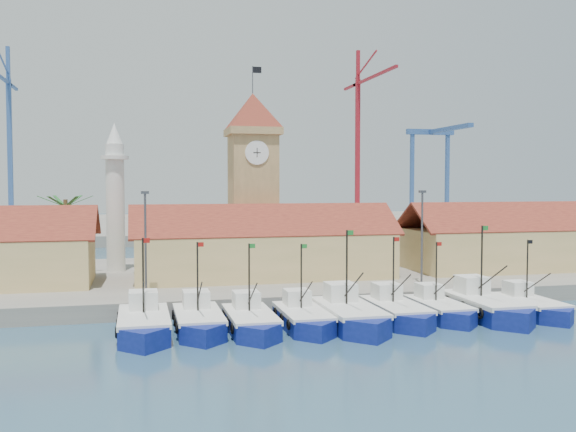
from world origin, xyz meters
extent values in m
plane|color=navy|center=(0.00, 0.00, 0.00)|extent=(400.00, 400.00, 0.00)
cube|color=gray|center=(0.00, 24.00, 0.75)|extent=(140.00, 32.00, 1.50)
cube|color=gray|center=(0.00, 110.00, 1.00)|extent=(240.00, 80.00, 2.00)
cube|color=navy|center=(-12.30, 2.99, 0.51)|extent=(3.59, 8.11, 1.84)
cube|color=navy|center=(-12.30, -1.06, 0.51)|extent=(3.59, 3.59, 1.84)
cube|color=silver|center=(-12.30, 2.99, 1.43)|extent=(3.66, 8.34, 0.36)
cube|color=silver|center=(-12.30, 5.02, 2.25)|extent=(2.15, 2.25, 1.43)
cylinder|color=black|center=(-12.30, 3.51, 4.30)|extent=(0.14, 0.14, 5.74)
cube|color=#A5140F|center=(-12.04, 3.51, 6.97)|extent=(0.51, 0.02, 0.36)
cube|color=navy|center=(-8.26, 3.33, 0.48)|extent=(3.37, 7.64, 1.74)
cube|color=navy|center=(-8.26, -0.49, 0.48)|extent=(3.37, 3.37, 1.74)
cube|color=silver|center=(-8.26, 3.33, 1.35)|extent=(3.44, 7.85, 0.34)
cube|color=silver|center=(-8.26, 5.24, 2.12)|extent=(2.02, 2.12, 1.35)
cylinder|color=black|center=(-8.26, 3.81, 4.05)|extent=(0.13, 0.13, 5.40)
cube|color=#A5140F|center=(-8.02, 3.81, 6.56)|extent=(0.48, 0.02, 0.34)
cube|color=navy|center=(-4.45, 2.41, 0.47)|extent=(3.32, 7.51, 1.71)
cube|color=navy|center=(-4.45, -1.35, 0.47)|extent=(3.32, 3.32, 1.71)
cube|color=silver|center=(-4.45, 2.41, 1.33)|extent=(3.39, 7.72, 0.33)
cube|color=silver|center=(-4.45, 4.28, 2.09)|extent=(1.99, 2.09, 1.33)
cylinder|color=black|center=(-4.45, 2.88, 3.98)|extent=(0.13, 0.13, 5.31)
cube|color=#197226|center=(-4.21, 2.88, 6.45)|extent=(0.47, 0.02, 0.33)
cube|color=navy|center=(-0.28, 2.70, 0.46)|extent=(3.25, 7.34, 1.67)
cube|color=navy|center=(-0.28, -0.97, 0.46)|extent=(3.25, 3.25, 1.67)
cube|color=silver|center=(-0.28, 2.70, 1.30)|extent=(3.31, 7.55, 0.32)
cube|color=silver|center=(-0.28, 4.54, 2.04)|extent=(1.95, 2.04, 1.30)
cylinder|color=black|center=(-0.28, 3.17, 3.89)|extent=(0.13, 0.13, 5.19)
cube|color=#197226|center=(-0.05, 3.17, 6.31)|extent=(0.46, 0.02, 0.32)
cube|color=navy|center=(3.32, 2.27, 0.54)|extent=(3.77, 8.53, 1.94)
cube|color=navy|center=(3.32, -2.00, 0.54)|extent=(3.77, 3.77, 1.94)
cube|color=silver|center=(3.32, 2.27, 1.51)|extent=(3.84, 8.77, 0.38)
cube|color=silver|center=(3.32, 4.40, 2.37)|extent=(2.26, 2.37, 1.51)
cylinder|color=black|center=(3.32, 2.81, 4.52)|extent=(0.15, 0.15, 6.03)
cube|color=#197226|center=(3.59, 2.81, 7.32)|extent=(0.54, 0.02, 0.38)
cube|color=navy|center=(7.59, 3.14, 0.49)|extent=(3.42, 7.74, 1.76)
cube|color=navy|center=(7.59, -0.74, 0.49)|extent=(3.42, 3.42, 1.76)
cube|color=silver|center=(7.59, 3.14, 1.37)|extent=(3.49, 7.96, 0.34)
cube|color=silver|center=(7.59, 5.07, 2.15)|extent=(2.05, 2.15, 1.37)
cylinder|color=black|center=(7.59, 3.62, 4.11)|extent=(0.14, 0.14, 5.47)
cube|color=#A5140F|center=(7.84, 3.62, 6.65)|extent=(0.49, 0.02, 0.34)
cube|color=navy|center=(11.58, 3.55, 0.45)|extent=(3.16, 7.15, 1.63)
cube|color=navy|center=(11.58, -0.03, 0.45)|extent=(3.16, 3.16, 1.63)
cube|color=silver|center=(11.58, 3.55, 1.26)|extent=(3.22, 7.35, 0.32)
cube|color=silver|center=(11.58, 5.34, 1.99)|extent=(1.90, 1.99, 1.26)
cylinder|color=black|center=(11.58, 4.00, 3.79)|extent=(0.13, 0.13, 5.06)
cube|color=#A5140F|center=(11.81, 4.00, 6.14)|extent=(0.45, 0.02, 0.32)
cube|color=navy|center=(15.47, 2.95, 0.55)|extent=(3.83, 8.67, 1.97)
cube|color=navy|center=(15.47, -1.38, 0.55)|extent=(3.83, 3.83, 1.97)
cube|color=silver|center=(15.47, 2.95, 1.53)|extent=(3.91, 8.91, 0.38)
cube|color=silver|center=(15.47, 5.12, 2.41)|extent=(2.30, 2.41, 1.53)
cylinder|color=black|center=(15.47, 3.50, 4.60)|extent=(0.15, 0.15, 6.13)
cube|color=#197226|center=(15.74, 3.50, 7.44)|extent=(0.55, 0.02, 0.38)
cube|color=navy|center=(19.65, 2.82, 0.46)|extent=(3.20, 7.24, 1.64)
cube|color=navy|center=(19.65, -0.80, 0.46)|extent=(3.20, 3.20, 1.64)
cube|color=silver|center=(19.65, 2.82, 1.28)|extent=(3.26, 7.44, 0.32)
cube|color=silver|center=(19.65, 4.63, 2.01)|extent=(1.92, 2.01, 1.28)
cylinder|color=black|center=(19.65, 3.28, 3.84)|extent=(0.13, 0.13, 5.12)
cube|color=black|center=(19.88, 3.28, 6.21)|extent=(0.46, 0.02, 0.32)
cube|color=#DFBB7A|center=(0.00, 20.00, 3.75)|extent=(26.00, 10.00, 4.50)
cube|color=#993D27|center=(0.00, 17.50, 7.50)|extent=(27.04, 5.13, 3.21)
cube|color=#993D27|center=(0.00, 22.50, 7.50)|extent=(27.04, 5.13, 3.21)
cube|color=#DFBB7A|center=(32.00, 20.00, 3.75)|extent=(30.00, 10.00, 4.50)
cube|color=#993D27|center=(32.00, 17.50, 7.50)|extent=(31.20, 5.13, 3.21)
cube|color=#993D27|center=(32.00, 22.50, 7.50)|extent=(31.20, 5.13, 3.21)
cube|color=tan|center=(0.00, 26.00, 9.00)|extent=(5.00, 5.00, 15.00)
cube|color=tan|center=(0.00, 26.00, 16.90)|extent=(5.80, 5.80, 0.80)
pyramid|color=#993D27|center=(0.00, 26.00, 19.20)|extent=(5.80, 5.80, 4.00)
cylinder|color=white|center=(0.00, 23.45, 14.50)|extent=(2.60, 0.15, 2.60)
cube|color=black|center=(0.00, 23.37, 14.50)|extent=(0.08, 0.02, 1.00)
cube|color=black|center=(0.00, 23.37, 14.50)|extent=(0.80, 0.02, 0.08)
cylinder|color=#3F3F44|center=(0.00, 26.00, 22.70)|extent=(0.10, 0.10, 3.00)
cube|color=black|center=(0.50, 26.00, 23.80)|extent=(1.00, 0.03, 0.70)
cylinder|color=silver|center=(-15.00, 28.00, 8.50)|extent=(2.00, 2.00, 14.00)
cylinder|color=silver|center=(-15.00, 28.00, 14.00)|extent=(3.00, 3.00, 0.40)
cone|color=silver|center=(-15.00, 28.00, 16.60)|extent=(1.80, 1.80, 2.40)
cylinder|color=brown|center=(-20.00, 26.00, 5.50)|extent=(0.44, 0.44, 8.00)
cube|color=#226327|center=(-18.60, 26.00, 9.30)|extent=(2.80, 0.35, 1.18)
cube|color=#226327|center=(-19.30, 27.21, 9.30)|extent=(1.71, 2.60, 1.18)
cube|color=#226327|center=(-20.70, 27.21, 9.30)|extent=(1.71, 2.60, 1.18)
cube|color=#226327|center=(-21.40, 26.00, 9.30)|extent=(2.80, 0.35, 1.18)
cube|color=#226327|center=(-20.70, 24.79, 9.30)|extent=(1.71, 2.60, 1.18)
cube|color=#226327|center=(-19.30, 24.79, 9.30)|extent=(1.71, 2.60, 1.18)
cylinder|color=#3F3F44|center=(-12.00, 12.00, 6.00)|extent=(0.20, 0.20, 9.00)
cube|color=#3F3F44|center=(-12.00, 12.00, 10.40)|extent=(0.70, 0.25, 0.25)
cylinder|color=#3F3F44|center=(14.00, 12.00, 6.00)|extent=(0.20, 0.20, 9.00)
cube|color=#3F3F44|center=(14.00, 12.00, 10.40)|extent=(0.70, 0.25, 0.25)
cube|color=#325799|center=(-39.96, 108.00, 18.12)|extent=(1.00, 1.00, 32.23)
cube|color=#325799|center=(-39.96, 113.00, 33.23)|extent=(0.60, 10.00, 0.60)
cube|color=#325799|center=(-39.96, 108.00, 37.73)|extent=(0.80, 0.80, 7.00)
cube|color=maroon|center=(40.27, 105.00, 19.26)|extent=(1.00, 1.00, 34.52)
cube|color=maroon|center=(40.27, 94.27, 35.52)|extent=(0.60, 26.84, 0.60)
cube|color=maroon|center=(40.27, 110.00, 35.52)|extent=(0.60, 10.00, 0.60)
cube|color=maroon|center=(40.27, 105.00, 40.02)|extent=(0.80, 0.80, 7.00)
cube|color=#325799|center=(57.00, 110.00, 13.00)|extent=(0.90, 0.90, 22.00)
cube|color=#325799|center=(67.00, 110.00, 13.00)|extent=(0.90, 0.90, 22.00)
cube|color=#325799|center=(62.00, 110.00, 24.50)|extent=(13.00, 1.40, 1.40)
cube|color=#325799|center=(62.00, 100.00, 24.50)|extent=(1.40, 22.00, 1.00)
camera|label=1|loc=(-12.69, -44.87, 11.22)|focal=40.00mm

